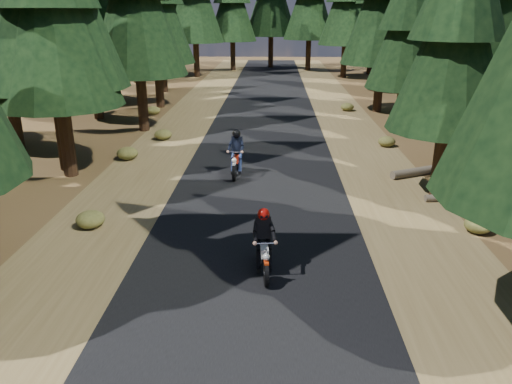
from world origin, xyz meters
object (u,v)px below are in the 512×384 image
(log_far, at_px, (475,197))
(rider_follow, at_px, (236,161))
(log_near, at_px, (454,166))
(rider_lead, at_px, (264,253))

(log_far, relative_size, rider_follow, 1.72)
(log_near, distance_m, log_far, 3.48)
(log_near, xyz_separation_m, rider_follow, (-8.57, -1.11, 0.43))
(rider_lead, distance_m, rider_follow, 7.59)
(log_far, distance_m, rider_follow, 8.46)
(log_far, height_order, rider_lead, rider_lead)
(log_far, height_order, rider_follow, rider_follow)
(log_near, distance_m, rider_lead, 11.33)
(log_near, xyz_separation_m, rider_lead, (-7.36, -8.60, 0.38))
(rider_lead, bearing_deg, rider_follow, -87.02)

